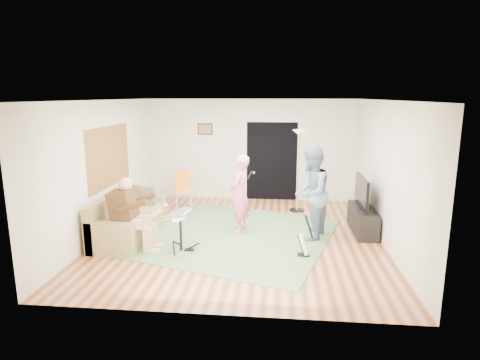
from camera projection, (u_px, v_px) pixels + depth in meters
name	position (u px, v px, depth m)	size (l,w,h in m)	color
floor	(241.00, 236.00, 8.11)	(6.00, 6.00, 0.00)	brown
walls	(241.00, 170.00, 7.83)	(5.50, 6.00, 2.70)	beige
ceiling	(241.00, 100.00, 7.55)	(6.00, 6.00, 0.00)	white
window_blinds	(109.00, 157.00, 8.25)	(2.05, 2.05, 0.00)	#9C6030
doorway	(272.00, 161.00, 10.75)	(2.10, 2.10, 0.00)	black
picture_frame	(205.00, 129.00, 10.75)	(0.42, 0.03, 0.32)	#3F2314
area_rug	(237.00, 235.00, 8.13)	(3.54, 3.77, 0.02)	#4E6D42
sofa	(125.00, 223.00, 8.03)	(0.88, 2.13, 0.86)	olive
drummer	(134.00, 222.00, 7.30)	(0.88, 0.49, 1.35)	#4A2C15
drum_kit	(181.00, 234.00, 7.26)	(0.41, 0.73, 0.75)	black
singer	(240.00, 194.00, 8.22)	(0.59, 0.39, 1.61)	#ED6784
microphone	(250.00, 175.00, 8.12)	(0.06, 0.06, 0.24)	black
guitarist	(311.00, 193.00, 7.79)	(0.90, 0.70, 1.85)	slate
guitar_held	(322.00, 177.00, 7.70)	(0.12, 0.60, 0.26)	white
guitar_spare	(304.00, 244.00, 7.05)	(0.27, 0.24, 0.76)	black
torchiere_lamp	(298.00, 156.00, 9.61)	(0.36, 0.36, 1.99)	black
dining_chair	(184.00, 195.00, 10.06)	(0.50, 0.52, 0.94)	tan
tv_cabinet	(362.00, 220.00, 8.33)	(0.40, 1.40, 0.50)	black
television	(362.00, 192.00, 8.22)	(0.06, 1.15, 0.63)	black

